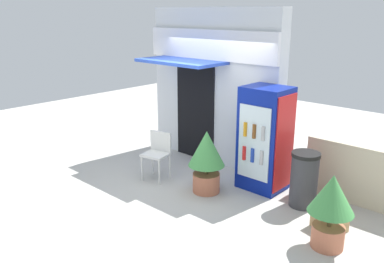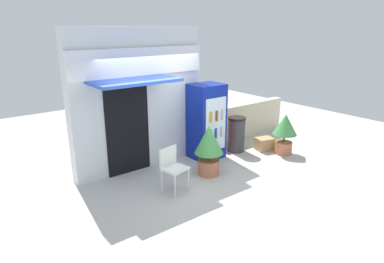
{
  "view_description": "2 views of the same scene",
  "coord_description": "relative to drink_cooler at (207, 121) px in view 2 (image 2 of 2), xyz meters",
  "views": [
    {
      "loc": [
        4.84,
        -4.75,
        3.01
      ],
      "look_at": [
        0.2,
        0.33,
        0.95
      ],
      "focal_mm": 37.58,
      "sensor_mm": 36.0,
      "label": 1
    },
    {
      "loc": [
        -3.75,
        -4.97,
        3.12
      ],
      "look_at": [
        0.48,
        0.46,
        0.94
      ],
      "focal_mm": 31.54,
      "sensor_mm": 36.0,
      "label": 2
    }
  ],
  "objects": [
    {
      "name": "trash_bin",
      "position": [
        0.86,
        -0.17,
        -0.45
      ],
      "size": [
        0.45,
        0.45,
        0.9
      ],
      "color": "#38383D",
      "rests_on": "ground"
    },
    {
      "name": "ground",
      "position": [
        -1.33,
        -0.96,
        -0.91
      ],
      "size": [
        16.0,
        16.0,
        0.0
      ],
      "primitive_type": "plane",
      "color": "beige"
    },
    {
      "name": "drink_cooler",
      "position": [
        0.0,
        0.0,
        0.0
      ],
      "size": [
        0.78,
        0.71,
        1.81
      ],
      "color": "navy",
      "rests_on": "ground"
    },
    {
      "name": "plastic_chair",
      "position": [
        -1.69,
        -0.96,
        -0.37
      ],
      "size": [
        0.52,
        0.49,
        0.88
      ],
      "color": "silver",
      "rests_on": "ground"
    },
    {
      "name": "potted_plant_curbside",
      "position": [
        1.68,
        -1.04,
        -0.28
      ],
      "size": [
        0.6,
        0.6,
        1.03
      ],
      "color": "#BC6B4C",
      "rests_on": "ground"
    },
    {
      "name": "storefront_building",
      "position": [
        -1.57,
        0.49,
        0.68
      ],
      "size": [
        3.08,
        1.2,
        3.09
      ],
      "color": "silver",
      "rests_on": "ground"
    },
    {
      "name": "potted_plant_near_shop",
      "position": [
        -0.63,
        -0.81,
        -0.26
      ],
      "size": [
        0.62,
        0.62,
        1.09
      ],
      "color": "#BC6B4C",
      "rests_on": "ground"
    },
    {
      "name": "stone_boundary_wall",
      "position": [
        1.96,
        0.53,
        -0.41
      ],
      "size": [
        2.74,
        0.24,
        0.98
      ],
      "primitive_type": "cube",
      "color": "beige",
      "rests_on": "ground"
    },
    {
      "name": "cardboard_box",
      "position": [
        1.5,
        -0.57,
        -0.74
      ],
      "size": [
        0.5,
        0.43,
        0.32
      ],
      "primitive_type": "cube",
      "rotation": [
        0.0,
        0.0,
        -0.26
      ],
      "color": "tan",
      "rests_on": "ground"
    }
  ]
}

